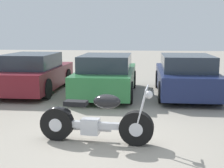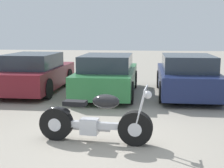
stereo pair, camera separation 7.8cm
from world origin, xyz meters
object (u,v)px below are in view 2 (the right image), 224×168
object	(u,v)px
parked_car_maroon	(35,73)
parked_car_navy	(186,76)
motorcycle	(94,121)
parked_car_green	(108,76)

from	to	relation	value
parked_car_maroon	parked_car_navy	world-z (taller)	same
motorcycle	parked_car_maroon	size ratio (longest dim) A/B	0.53
parked_car_maroon	parked_car_navy	bearing A→B (deg)	-1.24
parked_car_green	motorcycle	bearing A→B (deg)	-85.82
parked_car_green	parked_car_navy	xyz separation A→B (m)	(2.64, 0.18, 0.00)
parked_car_green	parked_car_navy	bearing A→B (deg)	3.90
parked_car_maroon	parked_car_green	world-z (taller)	same
parked_car_maroon	motorcycle	bearing A→B (deg)	-58.82
parked_car_maroon	parked_car_green	size ratio (longest dim) A/B	1.00
motorcycle	parked_car_green	xyz separation A→B (m)	(-0.34, 4.63, 0.23)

